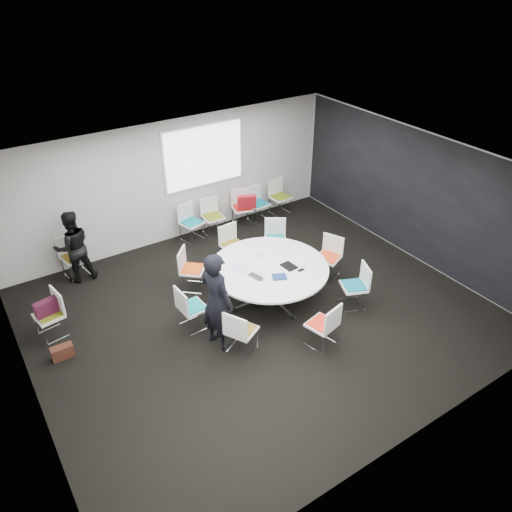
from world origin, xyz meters
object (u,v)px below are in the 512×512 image
chair_ring_a (328,264)px  chair_person_back (75,264)px  chair_ring_e (192,315)px  conference_table (269,275)px  chair_ring_f (241,338)px  chair_back_a (192,229)px  chair_back_d (258,210)px  maroon_bag (46,308)px  chair_ring_g (322,332)px  chair_ring_b (275,246)px  chair_ring_c (233,252)px  chair_back_b (213,223)px  brown_bag (63,352)px  chair_back_e (280,203)px  chair_ring_d (193,277)px  chair_spare_left (52,323)px  person_main (217,301)px  chair_ring_h (354,294)px  person_back (73,247)px  chair_back_c (242,214)px  laptop (258,276)px  cup (259,255)px

chair_ring_a → chair_person_back: same height
chair_ring_e → chair_person_back: 3.11m
conference_table → chair_ring_f: bearing=-141.7°
chair_back_a → chair_ring_e: bearing=47.9°
conference_table → chair_back_d: bearing=60.2°
chair_ring_a → maroon_bag: bearing=53.2°
chair_ring_g → chair_ring_f: bearing=139.4°
chair_ring_b → chair_ring_c: 0.95m
chair_ring_f → chair_back_b: (1.59, 3.83, 0.00)m
brown_bag → conference_table: bearing=-7.6°
chair_back_e → chair_back_b: bearing=-2.5°
chair_ring_d → chair_person_back: bearing=-91.7°
chair_ring_a → chair_spare_left: size_ratio=1.00×
chair_ring_a → person_main: 3.06m
chair_ring_e → chair_ring_f: size_ratio=1.00×
maroon_bag → chair_back_d: bearing=16.8°
conference_table → chair_ring_g: size_ratio=2.57×
chair_ring_h → chair_back_d: bearing=16.9°
chair_ring_c → person_back: size_ratio=0.57×
chair_ring_c → chair_back_b: (0.28, 1.39, 0.00)m
chair_back_c → person_main: bearing=68.9°
chair_ring_b → chair_ring_c: (-0.91, 0.29, 0.00)m
chair_ring_f → chair_back_d: same height
chair_ring_d → chair_back_b: same height
chair_ring_f → chair_ring_a: bearing=81.7°
person_main → chair_ring_e: bearing=2.3°
chair_back_c → brown_bag: 5.54m
chair_back_c → chair_back_e: (1.13, -0.01, 0.00)m
chair_ring_e → chair_back_a: same height
chair_ring_d → brown_bag: (-2.76, -0.59, -0.16)m
chair_back_b → laptop: size_ratio=2.89×
chair_ring_h → chair_spare_left: 5.53m
chair_back_e → brown_bag: size_ratio=2.44×
chair_ring_e → chair_spare_left: 2.47m
laptop → maroon_bag: maroon_bag is taller
chair_ring_b → person_back: bearing=11.5°
laptop → person_main: bearing=99.9°
chair_spare_left → person_back: person_back is taller
chair_ring_d → chair_ring_e: size_ratio=1.00×
chair_person_back → person_back: bearing=81.1°
chair_person_back → cup: 3.88m
chair_ring_d → brown_bag: chair_ring_d is taller
chair_ring_c → cup: 1.17m
chair_back_b → chair_ring_h: bearing=106.8°
conference_table → maroon_bag: (-3.84, 1.19, 0.08)m
chair_back_e → maroon_bag: (-6.13, -1.66, 0.34)m
conference_table → chair_back_a: bearing=94.4°
chair_ring_f → cup: bearing=109.6°
laptop → chair_back_b: bearing=-26.1°
conference_table → chair_spare_left: bearing=162.7°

